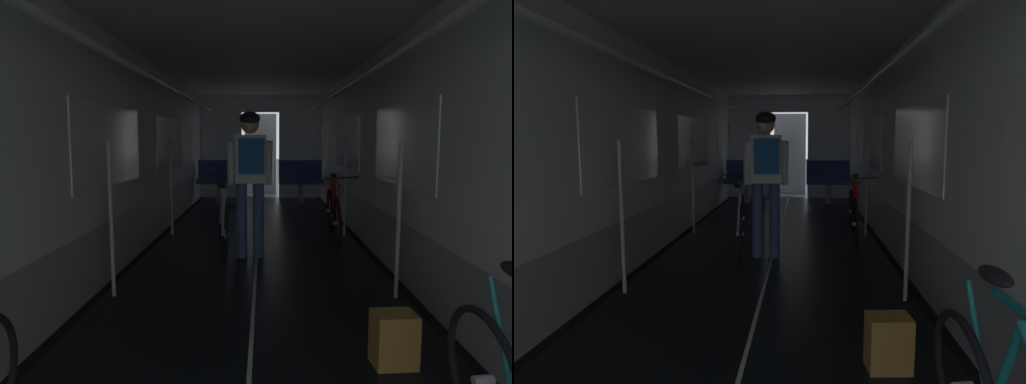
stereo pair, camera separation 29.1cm
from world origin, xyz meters
TOP-DOWN VIEW (x-y plane):
  - train_car_shell at (-0.00, 3.60)m, footprint 3.14×12.34m
  - bench_seat_far_left at (-0.90, 8.07)m, footprint 0.98×0.51m
  - bench_seat_far_right at (0.90, 8.07)m, footprint 0.98×0.51m
  - bicycle_red at (1.07, 4.42)m, footprint 0.44×1.69m
  - person_cyclist_aisle at (-0.07, 3.44)m, footprint 0.55×0.42m
  - bicycle_silver_in_aisle at (-0.42, 3.71)m, footprint 0.47×1.69m
  - backpack_on_floor at (0.90, 0.89)m, footprint 0.28×0.22m

SIDE VIEW (x-z plane):
  - backpack_on_floor at x=0.90m, z-range 0.00..0.34m
  - bicycle_red at x=1.07m, z-range -0.09..0.86m
  - bicycle_silver_in_aisle at x=-0.42m, z-range -0.09..0.86m
  - bench_seat_far_left at x=-0.90m, z-range 0.09..1.04m
  - bench_seat_far_right at x=0.90m, z-range 0.09..1.04m
  - person_cyclist_aisle at x=-0.07m, z-range 0.21..1.94m
  - train_car_shell at x=0.00m, z-range 0.41..2.98m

